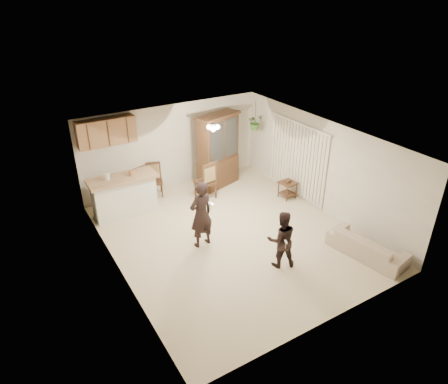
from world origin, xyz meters
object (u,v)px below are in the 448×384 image
chair_bar (144,196)px  chair_hutch_right (206,188)px  side_table (287,190)px  china_hutch (218,151)px  sofa (368,242)px  child (281,239)px  adult (201,211)px  chair_hutch_left (155,187)px

chair_bar → chair_hutch_right: 1.74m
side_table → china_hutch: bearing=126.0°
sofa → child: size_ratio=1.39×
side_table → chair_hutch_right: (-2.00, 1.21, 0.07)m
sofa → chair_hutch_right: chair_hutch_right is taller
chair_hutch_right → child: bearing=81.1°
china_hutch → chair_bar: 2.54m
child → adult: bearing=-31.6°
sofa → side_table: bearing=-13.6°
child → chair_bar: size_ratio=1.23×
china_hutch → chair_hutch_right: china_hutch is taller
sofa → chair_hutch_right: size_ratio=1.64×
adult → chair_hutch_right: size_ratio=1.58×
china_hutch → chair_hutch_left: (-1.91, 0.34, -0.82)m
adult → side_table: 3.36m
sofa → chair_hutch_left: 5.96m
child → side_table: size_ratio=2.50×
adult → chair_hutch_left: 2.94m
china_hutch → child: bearing=-118.3°
side_table → chair_hutch_right: bearing=148.9°
chair_hutch_left → chair_hutch_right: bearing=-19.0°
chair_hutch_left → chair_hutch_right: (1.18, -0.88, 0.05)m
sofa → chair_hutch_right: (-1.79, 4.30, -0.04)m
chair_bar → chair_hutch_left: bearing=24.4°
adult → chair_bar: adult is taller
child → chair_hutch_left: (-1.08, 4.42, -0.40)m
china_hutch → chair_hutch_right: bearing=-160.8°
chair_hutch_left → chair_bar: bearing=-121.4°
child → china_hutch: china_hutch is taller
child → chair_hutch_left: 4.57m
chair_hutch_left → china_hutch: bearing=7.6°
chair_bar → child: bearing=-84.8°
adult → chair_hutch_left: adult is taller
chair_bar → chair_hutch_right: (1.68, -0.44, 0.01)m
chair_bar → chair_hutch_left: size_ratio=1.13×
chair_bar → chair_hutch_right: size_ratio=0.96×
china_hutch → side_table: bearing=-70.8°
china_hutch → chair_hutch_right: (-0.74, -0.53, -0.77)m
chair_hutch_left → side_table: bearing=-15.5°
chair_hutch_right → side_table: bearing=141.6°
china_hutch → chair_bar: china_hutch is taller
chair_hutch_right → sofa: bearing=105.3°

